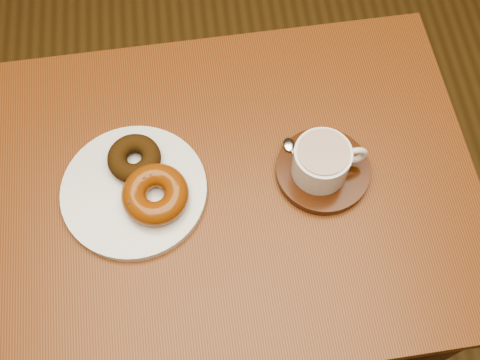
{
  "coord_description": "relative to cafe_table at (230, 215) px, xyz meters",
  "views": [
    {
      "loc": [
        -0.02,
        -0.29,
        1.79
      ],
      "look_at": [
        0.03,
        0.16,
        0.85
      ],
      "focal_mm": 45.0,
      "sensor_mm": 36.0,
      "label": 1
    }
  ],
  "objects": [
    {
      "name": "coffee_cup",
      "position": [
        0.16,
        0.0,
        0.18
      ],
      "size": [
        0.13,
        0.1,
        0.07
      ],
      "rotation": [
        0.0,
        0.0,
        0.06
      ],
      "color": "silver",
      "rests_on": "saucer"
    },
    {
      "name": "saucer",
      "position": [
        0.17,
        0.01,
        0.14
      ],
      "size": [
        0.2,
        0.2,
        0.02
      ],
      "primitive_type": "cylinder",
      "rotation": [
        0.0,
        0.0,
        -0.2
      ],
      "color": "#371707",
      "rests_on": "cafe_table"
    },
    {
      "name": "cafe_table",
      "position": [
        0.0,
        0.0,
        0.0
      ],
      "size": [
        0.91,
        0.69,
        0.83
      ],
      "rotation": [
        0.0,
        0.0,
        0.03
      ],
      "color": "brown",
      "rests_on": "ground"
    },
    {
      "name": "teaspoon",
      "position": [
        0.12,
        0.05,
        0.15
      ],
      "size": [
        0.04,
        0.09,
        0.01
      ],
      "rotation": [
        0.0,
        0.0,
        0.33
      ],
      "color": "silver",
      "rests_on": "saucer"
    },
    {
      "name": "donut_caramel",
      "position": [
        -0.13,
        -0.02,
        0.17
      ],
      "size": [
        0.14,
        0.14,
        0.04
      ],
      "rotation": [
        0.0,
        0.0,
        -0.25
      ],
      "color": "brown",
      "rests_on": "donut_plate"
    },
    {
      "name": "donut_plate",
      "position": [
        -0.17,
        0.01,
        0.14
      ],
      "size": [
        0.32,
        0.32,
        0.02
      ],
      "primitive_type": "cylinder",
      "rotation": [
        0.0,
        0.0,
        0.3
      ],
      "color": "silver",
      "rests_on": "cafe_table"
    },
    {
      "name": "ground",
      "position": [
        -0.01,
        -0.16,
        -0.7
      ],
      "size": [
        6.0,
        6.0,
        0.0
      ],
      "primitive_type": "plane",
      "color": "brown",
      "rests_on": "ground"
    },
    {
      "name": "donut_cinnamon",
      "position": [
        -0.16,
        0.06,
        0.16
      ],
      "size": [
        0.1,
        0.1,
        0.03
      ],
      "primitive_type": "torus",
      "rotation": [
        0.0,
        0.0,
        0.03
      ],
      "color": "#341F0A",
      "rests_on": "donut_plate"
    }
  ]
}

